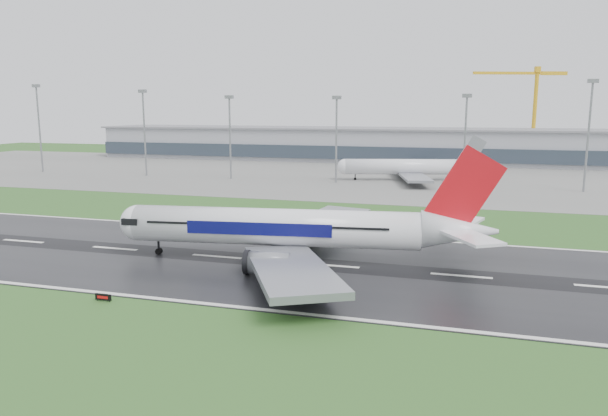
% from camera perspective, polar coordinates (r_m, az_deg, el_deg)
% --- Properties ---
extents(ground, '(520.00, 520.00, 0.00)m').
position_cam_1_polar(ground, '(106.35, -18.69, -3.96)').
color(ground, '#26511D').
rests_on(ground, ground).
extents(runway, '(400.00, 45.00, 0.10)m').
position_cam_1_polar(runway, '(106.34, -18.69, -3.94)').
color(runway, black).
rests_on(runway, ground).
extents(apron, '(400.00, 130.00, 0.08)m').
position_cam_1_polar(apron, '(219.10, 0.24, 3.58)').
color(apron, slate).
rests_on(apron, ground).
extents(terminal, '(240.00, 36.00, 15.00)m').
position_cam_1_polar(terminal, '(276.42, 3.69, 6.46)').
color(terminal, gray).
rests_on(terminal, ground).
extents(main_airliner, '(69.78, 67.23, 18.43)m').
position_cam_1_polar(main_airliner, '(91.18, -0.32, 0.29)').
color(main_airliner, white).
rests_on(main_airliner, runway).
extents(parked_airliner, '(62.49, 59.90, 15.28)m').
position_cam_1_polar(parked_airliner, '(199.01, 10.58, 4.97)').
color(parked_airliner, silver).
rests_on(parked_airliner, apron).
extents(tower_crane, '(42.57, 17.68, 43.94)m').
position_cam_1_polar(tower_crane, '(285.82, 22.40, 8.75)').
color(tower_crane, gold).
rests_on(tower_crane, ground).
extents(runway_sign, '(2.28, 0.89, 1.04)m').
position_cam_1_polar(runway_sign, '(78.45, -19.75, -8.58)').
color(runway_sign, black).
rests_on(runway_sign, ground).
extents(floodmast_0, '(0.64, 0.64, 32.98)m').
position_cam_1_polar(floodmast_0, '(245.57, -25.32, 7.17)').
color(floodmast_0, gray).
rests_on(floodmast_0, ground).
extents(floodmast_1, '(0.64, 0.64, 30.54)m').
position_cam_1_polar(floodmast_1, '(217.55, -15.91, 7.18)').
color(floodmast_1, gray).
rests_on(floodmast_1, ground).
extents(floodmast_2, '(0.64, 0.64, 28.26)m').
position_cam_1_polar(floodmast_2, '(201.54, -7.53, 6.95)').
color(floodmast_2, gray).
rests_on(floodmast_2, ground).
extents(floodmast_3, '(0.64, 0.64, 27.88)m').
position_cam_1_polar(floodmast_3, '(189.39, 3.31, 6.76)').
color(floodmast_3, gray).
rests_on(floodmast_3, ground).
extents(floodmast_4, '(0.64, 0.64, 28.21)m').
position_cam_1_polar(floodmast_4, '(184.60, 16.04, 6.36)').
color(floodmast_4, gray).
rests_on(floodmast_4, ground).
extents(floodmast_5, '(0.64, 0.64, 32.22)m').
position_cam_1_polar(floodmast_5, '(187.68, 26.93, 6.33)').
color(floodmast_5, gray).
rests_on(floodmast_5, ground).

